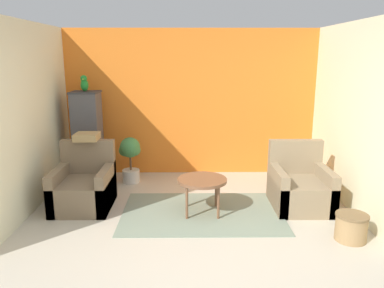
% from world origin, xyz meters
% --- Properties ---
extents(ground_plane, '(20.00, 20.00, 0.00)m').
position_xyz_m(ground_plane, '(0.00, 0.00, 0.00)').
color(ground_plane, beige).
rests_on(ground_plane, ground).
extents(wall_back_accent, '(4.55, 0.06, 2.59)m').
position_xyz_m(wall_back_accent, '(0.00, 3.09, 1.29)').
color(wall_back_accent, orange).
rests_on(wall_back_accent, ground_plane).
extents(wall_left, '(0.06, 3.06, 2.59)m').
position_xyz_m(wall_left, '(-2.24, 1.53, 1.29)').
color(wall_left, beige).
rests_on(wall_left, ground_plane).
extents(wall_right, '(0.06, 3.06, 2.59)m').
position_xyz_m(wall_right, '(2.24, 1.53, 1.29)').
color(wall_right, beige).
rests_on(wall_right, ground_plane).
extents(area_rug, '(2.19, 1.46, 0.01)m').
position_xyz_m(area_rug, '(0.13, 1.21, 0.01)').
color(area_rug, gray).
rests_on(area_rug, ground_plane).
extents(coffee_table, '(0.67, 0.67, 0.50)m').
position_xyz_m(coffee_table, '(0.13, 1.21, 0.45)').
color(coffee_table, brown).
rests_on(coffee_table, ground_plane).
extents(armchair_left, '(0.78, 0.86, 0.91)m').
position_xyz_m(armchair_left, '(-1.55, 1.47, 0.28)').
color(armchair_left, '#7A664C').
rests_on(armchair_left, ground_plane).
extents(armchair_right, '(0.78, 0.86, 0.91)m').
position_xyz_m(armchair_right, '(1.54, 1.43, 0.28)').
color(armchair_right, '#8E7A5B').
rests_on(armchair_right, ground_plane).
extents(birdcage, '(0.60, 0.60, 1.55)m').
position_xyz_m(birdcage, '(-1.76, 2.62, 0.74)').
color(birdcage, '#353539').
rests_on(birdcage, ground_plane).
extents(parrot, '(0.12, 0.23, 0.27)m').
position_xyz_m(parrot, '(-1.76, 2.62, 1.67)').
color(parrot, '#1E842D').
rests_on(parrot, birdcage).
extents(potted_plant, '(0.38, 0.34, 0.79)m').
position_xyz_m(potted_plant, '(-1.04, 2.52, 0.48)').
color(potted_plant, beige).
rests_on(potted_plant, ground_plane).
extents(wicker_basket, '(0.38, 0.38, 0.32)m').
position_xyz_m(wicker_basket, '(1.86, 0.41, 0.17)').
color(wicker_basket, '#A37F51').
rests_on(wicker_basket, ground_plane).
extents(throw_pillow, '(0.34, 0.34, 0.10)m').
position_xyz_m(throw_pillow, '(-1.55, 1.78, 0.96)').
color(throw_pillow, tan).
rests_on(throw_pillow, armchair_left).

